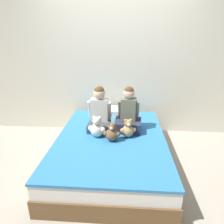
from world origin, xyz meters
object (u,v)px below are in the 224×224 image
Objects in this scene: bed at (111,150)px; teddy_bear_held_by_right_child at (128,129)px; pillow_at_headboard at (115,112)px; teddy_bear_held_by_left_child at (97,128)px; child_on_right at (128,114)px; child_on_left at (99,112)px; teddy_bear_between_children at (112,133)px.

bed is 0.38m from teddy_bear_held_by_right_child.
pillow_at_headboard is at bearing 93.90° from teddy_bear_held_by_right_child.
teddy_bear_held_by_left_child is 0.59× the size of pillow_at_headboard.
bed is at bearing -126.63° from child_on_right.
teddy_bear_held_by_right_child is (0.22, 0.02, 0.31)m from bed.
child_on_left is 0.99× the size of child_on_right.
teddy_bear_held_by_right_child is at bearing -28.80° from child_on_left.
teddy_bear_held_by_left_child is at bearing -178.96° from bed.
teddy_bear_held_by_right_child reaches higher than bed.
teddy_bear_between_children is 0.89m from pillow_at_headboard.
child_on_right is 0.26m from teddy_bear_held_by_right_child.
child_on_left is at bearing 125.59° from bed.
pillow_at_headboard is (-0.22, 0.77, -0.05)m from teddy_bear_held_by_right_child.
teddy_bear_held_by_right_child is at bearing 33.82° from teddy_bear_between_children.
bed is 0.83m from pillow_at_headboard.
pillow_at_headboard is at bearing 94.29° from teddy_bear_between_children.
teddy_bear_between_children is at bearing -161.26° from teddy_bear_held_by_right_child.
child_on_right reaches higher than teddy_bear_between_children.
pillow_at_headboard is (-0.22, 0.54, -0.17)m from child_on_right.
child_on_right is (0.22, 0.24, 0.43)m from bed.
teddy_bear_held_by_left_child is 0.40m from teddy_bear_held_by_right_child.
pillow_at_headboard reaches higher than bed.
child_on_left is 1.26× the size of pillow_at_headboard.
child_on_right is 0.48m from teddy_bear_held_by_left_child.
bed is at bearing 102.65° from teddy_bear_between_children.
child_on_right is at bearing 63.02° from teddy_bear_between_children.
child_on_left reaches higher than teddy_bear_between_children.
child_on_right is 0.61m from pillow_at_headboard.
teddy_bear_held_by_left_child reaches higher than pillow_at_headboard.
teddy_bear_held_by_right_child is (0.40, -0.24, -0.14)m from child_on_left.
pillow_at_headboard is at bearing 117.39° from child_on_right.
bed is 3.19× the size of child_on_left.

